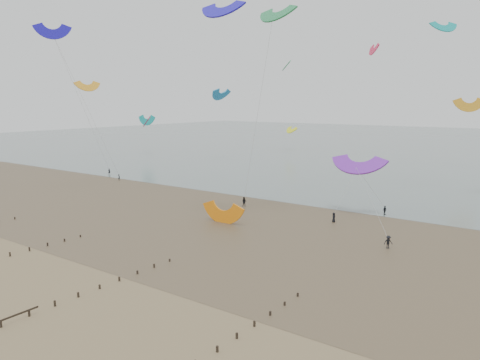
# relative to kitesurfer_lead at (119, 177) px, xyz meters

# --- Properties ---
(ground) EXTENTS (500.00, 500.00, 0.00)m
(ground) POSITION_rel_kitesurfer_lead_xyz_m (48.73, -48.25, -0.78)
(ground) COLOR brown
(ground) RESTS_ON ground
(sea_and_shore) EXTENTS (500.00, 665.00, 0.03)m
(sea_and_shore) POSITION_rel_kitesurfer_lead_xyz_m (44.65, -13.85, -0.78)
(sea_and_shore) COLOR #475654
(sea_and_shore) RESTS_ON ground
(kitesurfer_lead) EXTENTS (0.64, 0.49, 1.57)m
(kitesurfer_lead) POSITION_rel_kitesurfer_lead_xyz_m (0.00, 0.00, 0.00)
(kitesurfer_lead) COLOR black
(kitesurfer_lead) RESTS_ON ground
(kitesurfers) EXTENTS (142.57, 30.32, 1.82)m
(kitesurfers) POSITION_rel_kitesurfer_lead_xyz_m (76.12, -1.08, 0.08)
(kitesurfers) COLOR black
(kitesurfers) RESTS_ON ground
(grounded_kite) EXTENTS (6.89, 5.40, 3.76)m
(grounded_kite) POSITION_rel_kitesurfer_lead_xyz_m (46.56, -17.58, -0.78)
(grounded_kite) COLOR orange
(grounded_kite) RESTS_ON ground
(kites_airborne) EXTENTS (230.18, 115.60, 35.82)m
(kites_airborne) POSITION_rel_kitesurfer_lead_xyz_m (36.31, 40.95, 19.61)
(kites_airborne) COLOR purple
(kites_airborne) RESTS_ON ground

